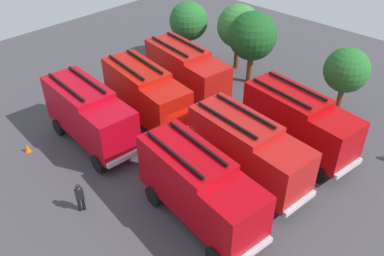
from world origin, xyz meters
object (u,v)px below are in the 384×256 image
Objects in this scene: fire_truck_4 at (186,70)px; traffic_cone_1 at (27,148)px; fire_truck_0 at (89,113)px; tree_3 at (347,70)px; fire_truck_2 at (146,93)px; fire_truck_5 at (299,121)px; firefighter_2 at (80,197)px; fire_truck_1 at (199,186)px; tree_1 at (239,26)px; tree_0 at (189,21)px; traffic_cone_0 at (329,141)px; firefighter_1 at (345,138)px; firefighter_3 at (294,163)px; fire_truck_3 at (248,149)px; tree_2 at (253,36)px.

traffic_cone_1 is (-2.36, -11.54, -1.87)m from fire_truck_4.
fire_truck_0 is 1.57× the size of tree_3.
fire_truck_2 and fire_truck_5 have the same top height.
fire_truck_2 is at bearing 69.99° from traffic_cone_1.
firefighter_2 is at bearing -3.87° from traffic_cone_1.
tree_1 reaches higher than fire_truck_1.
tree_0 is 15.71m from traffic_cone_0.
fire_truck_5 is 13.02m from firefighter_2.
firefighter_1 is (2.22, 1.95, -1.15)m from fire_truck_5.
firefighter_3 is (1.27, -2.30, -1.11)m from fire_truck_5.
fire_truck_3 is 14.12m from tree_1.
fire_truck_5 reaches higher than firefighter_3.
fire_truck_4 is at bearing -87.24° from tree_1.
tree_1 is at bearing 100.97° from fire_truck_4.
fire_truck_4 is 6.49m from tree_1.
tree_1 reaches higher than firefighter_2.
fire_truck_0 is 1.37× the size of tree_1.
tree_3 is at bearing -81.78° from firefighter_2.
tree_1 reaches higher than traffic_cone_1.
firefighter_1 is (2.76, 6.19, -1.15)m from fire_truck_3.
traffic_cone_0 is at bearing 61.56° from firefighter_3.
fire_truck_5 is 1.59× the size of tree_3.
fire_truck_2 reaches higher than firefighter_3.
fire_truck_1 and fire_truck_5 have the same top height.
fire_truck_3 is at bearing -89.20° from fire_truck_5.
tree_0 is (-8.61, 16.83, 2.47)m from firefighter_2.
fire_truck_2 is 13.22× the size of traffic_cone_1.
tree_2 is at bearing 132.26° from fire_truck_3.
fire_truck_2 reaches higher than traffic_cone_1.
fire_truck_0 is 4.03m from fire_truck_2.
fire_truck_2 is (0.57, 3.99, 0.00)m from fire_truck_0.
fire_truck_3 is (9.08, 3.80, 0.00)m from fire_truck_0.
firefighter_1 is at bearing -18.47° from tree_2.
traffic_cone_0 is (10.66, 1.76, -1.79)m from fire_truck_4.
tree_3 is (7.16, 0.89, -0.65)m from tree_2.
firefighter_3 is 2.50× the size of traffic_cone_0.
traffic_cone_0 is at bearing -70.02° from tree_3.
traffic_cone_1 is at bearing -101.53° from fire_truck_2.
fire_truck_5 is 1.39× the size of tree_1.
firefighter_1 is at bearing 4.87° from traffic_cone_0.
tree_0 is at bearing 168.32° from fire_truck_5.
firefighter_3 is 15.91m from traffic_cone_1.
tree_1 reaches higher than fire_truck_4.
fire_truck_5 is 9.16m from tree_2.
traffic_cone_0 is at bearing 79.52° from fire_truck_3.
traffic_cone_1 is at bearing 19.87° from firefighter_2.
traffic_cone_1 is at bearing -117.32° from fire_truck_0.
fire_truck_3 is at bearing 7.20° from fire_truck_2.
fire_truck_4 is 11.79m from firefighter_1.
firefighter_1 is 0.96× the size of firefighter_3.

